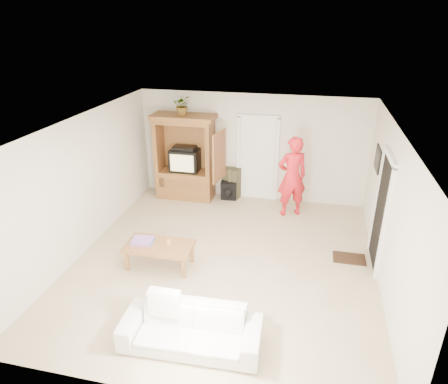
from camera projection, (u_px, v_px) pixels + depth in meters
The scene contains 19 objects.
floor at pixel (224, 261), 7.52m from camera, with size 6.00×6.00×0.00m, color tan.
ceiling at pixel (225, 126), 6.46m from camera, with size 6.00×6.00×0.00m, color white.
wall_back at pixel (252, 148), 9.67m from camera, with size 5.50×5.50×0.00m, color silver.
wall_front at pixel (163, 312), 4.32m from camera, with size 5.50×5.50×0.00m, color silver.
wall_left at pixel (83, 185), 7.55m from camera, with size 6.00×6.00×0.00m, color silver.
wall_right at pixel (390, 214), 6.44m from camera, with size 6.00×6.00×0.00m, color silver.
armoire at pixel (186, 163), 9.84m from camera, with size 1.82×1.14×2.10m.
door_back at pixel (257, 159), 9.72m from camera, with size 0.85×0.05×2.04m, color white.
doorway_right at pixel (381, 213), 7.09m from camera, with size 0.05×0.90×2.04m, color black.
framed_picture at pixel (378, 159), 8.01m from camera, with size 0.03×0.60×0.48m, color black.
doormat at pixel (349, 258), 7.59m from camera, with size 0.60×0.40×0.02m, color #382316.
plant at pixel (182, 105), 9.24m from camera, with size 0.42×0.36×0.46m, color #4C7238.
man at pixel (292, 177), 8.92m from camera, with size 0.68×0.45×1.87m, color red.
sofa at pixel (191, 329), 5.50m from camera, with size 1.94×0.76×0.57m, color silver.
coffee_table at pixel (159, 247), 7.22m from camera, with size 1.22×0.68×0.45m.
towel at pixel (143, 241), 7.24m from camera, with size 0.38×0.28×0.08m, color #FA53B1.
candle at pixel (169, 242), 7.19m from camera, with size 0.08×0.08×0.10m, color tan.
backpack_black at pixel (229, 191), 9.94m from camera, with size 0.39×0.23×0.48m, color black, non-canonical shape.
backpack_olive at pixel (231, 183), 10.00m from camera, with size 0.41×0.30×0.78m, color #47442B, non-canonical shape.
Camera 1 is at (1.40, -6.19, 4.25)m, focal length 32.00 mm.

